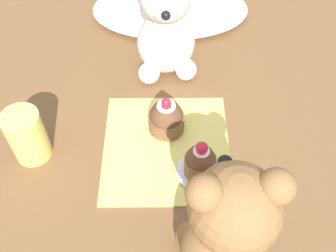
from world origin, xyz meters
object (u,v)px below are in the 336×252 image
at_px(cupcake_near_tan_bear, 202,161).
at_px(teddy_bear_tan, 230,229).
at_px(saucer_plate, 201,171).
at_px(cupcake_near_cream_bear, 171,118).
at_px(juice_glass, 29,136).
at_px(teddy_bear_cream, 167,29).

bearing_deg(cupcake_near_tan_bear, teddy_bear_tan, -82.07).
bearing_deg(saucer_plate, cupcake_near_cream_bear, 116.70).
height_order(cupcake_near_cream_bear, juice_glass, juice_glass).
height_order(teddy_bear_cream, teddy_bear_tan, teddy_bear_tan).
bearing_deg(cupcake_near_cream_bear, juice_glass, -168.06).
bearing_deg(teddy_bear_tan, cupcake_near_cream_bear, -79.30).
bearing_deg(teddy_bear_cream, teddy_bear_tan, -86.94).
height_order(teddy_bear_tan, cupcake_near_tan_bear, teddy_bear_tan).
xyz_separation_m(saucer_plate, juice_glass, (-0.26, 0.04, 0.04)).
distance_m(teddy_bear_cream, juice_glass, 0.29).
height_order(teddy_bear_cream, juice_glass, teddy_bear_cream).
distance_m(saucer_plate, juice_glass, 0.27).
relative_size(cupcake_near_tan_bear, juice_glass, 0.77).
relative_size(saucer_plate, cupcake_near_tan_bear, 1.01).
height_order(teddy_bear_cream, cupcake_near_tan_bear, teddy_bear_cream).
xyz_separation_m(teddy_bear_cream, teddy_bear_tan, (0.07, -0.37, 0.01)).
xyz_separation_m(saucer_plate, cupcake_near_tan_bear, (-0.00, -0.00, 0.03)).
height_order(teddy_bear_tan, cupcake_near_cream_bear, teddy_bear_tan).
bearing_deg(cupcake_near_cream_bear, teddy_bear_tan, -74.19).
relative_size(teddy_bear_cream, cupcake_near_cream_bear, 2.97).
distance_m(saucer_plate, cupcake_near_tan_bear, 0.03).
bearing_deg(teddy_bear_tan, juice_glass, -37.58).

